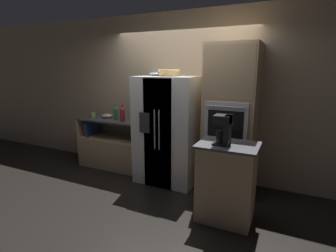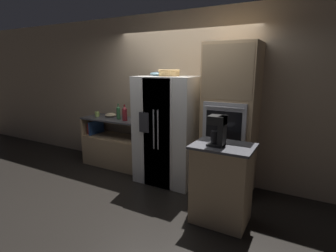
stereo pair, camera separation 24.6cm
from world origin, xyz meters
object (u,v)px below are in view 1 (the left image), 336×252
wall_oven (230,120)px  coffee_maker (224,129)px  wicker_basket (169,73)px  bottle_tall (116,113)px  fruit_bowl (156,74)px  mug (93,115)px  bottle_short (122,114)px  refrigerator (168,130)px  mixing_bowl (107,116)px

wall_oven → coffee_maker: 0.92m
wicker_basket → coffee_maker: size_ratio=0.97×
bottle_tall → coffee_maker: coffee_maker is taller
fruit_bowl → mug: fruit_bowl is taller
bottle_short → coffee_maker: 2.21m
refrigerator → bottle_short: size_ratio=5.95×
wall_oven → refrigerator: bearing=-175.2°
wall_oven → mixing_bowl: wall_oven is taller
fruit_bowl → coffee_maker: bearing=-32.8°
refrigerator → mug: 1.66m
bottle_tall → bottle_short: (0.19, -0.06, 0.00)m
bottle_tall → mug: (-0.54, 0.01, -0.08)m
fruit_bowl → refrigerator: bearing=-10.5°
refrigerator → coffee_maker: bearing=-36.5°
refrigerator → wall_oven: size_ratio=0.78×
fruit_bowl → bottle_short: 0.99m
wall_oven → mixing_bowl: (-2.39, 0.09, -0.14)m
wall_oven → coffee_maker: size_ratio=6.26×
bottle_tall → coffee_maker: bearing=-22.0°
bottle_tall → mixing_bowl: bottle_tall is taller
wall_oven → bottle_tall: bearing=-179.7°
bottle_tall → mixing_bowl: bearing=160.1°
wicker_basket → mixing_bowl: (-1.42, 0.21, -0.83)m
coffee_maker → wall_oven: bearing=97.5°
refrigerator → coffee_maker: 1.43m
mixing_bowl → coffee_maker: (2.51, -1.00, 0.21)m
mug → coffee_maker: bearing=-18.1°
refrigerator → wicker_basket: size_ratio=5.08×
coffee_maker → bottle_short: bearing=157.5°
fruit_bowl → wicker_basket: bearing=-17.6°
bottle_tall → mug: bottle_tall is taller
bottle_tall → mixing_bowl: size_ratio=1.35×
fruit_bowl → mixing_bowl: bearing=173.6°
wicker_basket → mug: (-1.68, 0.12, -0.82)m
bottle_tall → wicker_basket: bearing=-5.7°
bottle_tall → mug: bearing=179.3°
refrigerator → mixing_bowl: 1.40m
bottle_tall → bottle_short: 0.20m
bottle_short → bottle_tall: bearing=163.7°
fruit_bowl → bottle_short: fruit_bowl is taller
mug → mixing_bowl: 0.28m
mixing_bowl → fruit_bowl: bearing=-6.4°
refrigerator → coffee_maker: refrigerator is taller
bottle_tall → mug: size_ratio=2.48×
wall_oven → fruit_bowl: bearing=-178.1°
mixing_bowl → coffee_maker: 2.71m
mug → bottle_short: bearing=-4.8°
mixing_bowl → refrigerator: bearing=-7.1°
refrigerator → mug: bearing=177.3°
mug → fruit_bowl: bearing=-1.4°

